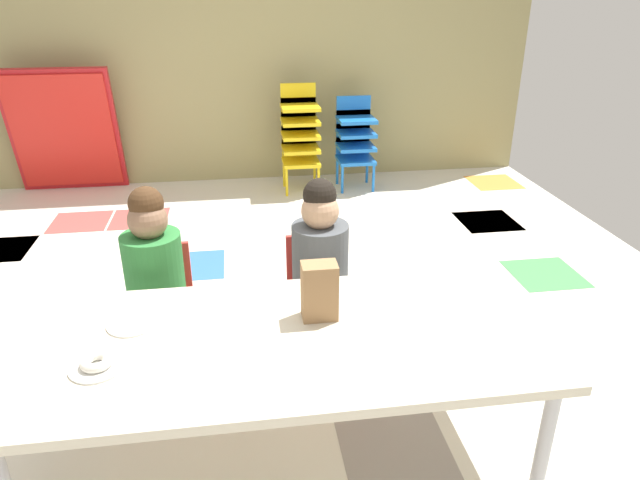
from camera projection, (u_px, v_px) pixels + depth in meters
ground_plane at (269, 336)px, 3.04m from camera, size 5.23×5.53×0.02m
back_wall at (242, 23)px, 4.95m from camera, size 5.23×0.10×2.76m
craft_table at (282, 346)px, 2.04m from camera, size 1.86×0.83×0.56m
seated_child_near_camera at (154, 266)px, 2.54m from camera, size 0.34×0.34×0.92m
seated_child_middle_seat at (320, 256)px, 2.64m from camera, size 0.32×0.32×0.92m
kid_chair_yellow_stack at (300, 132)px, 4.98m from camera, size 0.32×0.30×0.92m
kid_chair_blue_stack at (355, 137)px, 5.07m from camera, size 0.32×0.30×0.80m
folded_activity_table at (64, 132)px, 4.91m from camera, size 0.90×0.29×1.09m
paper_bag_brown at (319, 291)px, 2.10m from camera, size 0.13×0.09×0.22m
paper_plate_near_edge at (97, 367)px, 1.86m from camera, size 0.18×0.18×0.01m
paper_plate_center_table at (132, 324)px, 2.09m from camera, size 0.18×0.18×0.01m
donut_powdered_on_plate at (96, 362)px, 1.85m from camera, size 0.10×0.10×0.03m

